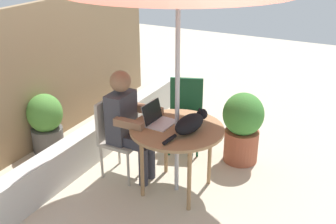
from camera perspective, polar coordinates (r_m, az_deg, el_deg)
name	(u,v)px	position (r m, az deg, el deg)	size (l,w,h in m)	color
ground_plane	(176,189)	(4.49, 1.15, -10.44)	(14.00, 14.00, 0.00)	beige
fence_back	(25,82)	(5.18, -18.85, 3.89)	(5.09, 0.08, 1.75)	#937756
planter_wall_low	(86,147)	(4.92, -11.05, -4.74)	(4.58, 0.20, 0.43)	beige
patio_table	(177,134)	(4.16, 1.23, -2.98)	(0.94, 0.94, 0.72)	#9E754C
chair_occupied	(116,132)	(4.56, -7.16, -2.70)	(0.40, 0.40, 0.87)	#B2A899
chair_empty	(186,109)	(5.10, 2.41, 0.42)	(0.51, 0.51, 0.87)	#194C2D
person_seated	(127,120)	(4.41, -5.58, -1.13)	(0.48, 0.48, 1.21)	#3F3F47
laptop	(157,118)	(4.20, -1.54, -0.76)	(0.31, 0.27, 0.21)	silver
cat	(191,123)	(4.04, 3.12, -1.52)	(0.64, 0.25, 0.17)	black
potted_plant_near_fence	(242,126)	(4.87, 10.11, -1.83)	(0.47, 0.47, 0.84)	#9E5138
potted_plant_by_chair	(46,122)	(5.26, -16.29, -1.30)	(0.42, 0.42, 0.74)	#595654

